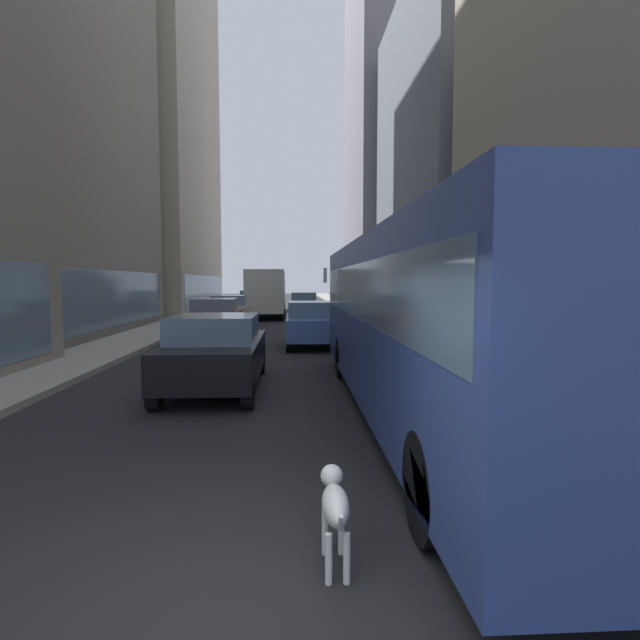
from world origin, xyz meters
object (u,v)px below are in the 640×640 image
Objects in this scene: car_black_suv at (216,352)px; pedestrian_with_handbag at (470,332)px; car_silver_sedan at (303,304)px; car_red_coupe at (216,317)px; transit_bus at (430,314)px; car_blue_hatchback at (313,324)px; car_grey_wagon at (252,300)px; pedestrian_in_coat at (523,334)px; car_white_van at (230,311)px; dalmatian_dog at (335,503)px; box_truck at (267,292)px.

car_black_suv is 2.62× the size of pedestrian_with_handbag.
car_black_suv is (-2.40, -22.26, 0.00)m from car_silver_sedan.
pedestrian_with_handbag reaches higher than car_red_coupe.
car_blue_hatchback is (-1.60, 9.46, -0.96)m from transit_bus.
car_grey_wagon is 2.82× the size of pedestrian_in_coat.
car_red_coupe is (-4.00, 3.44, 0.00)m from car_blue_hatchback.
car_white_van is 2.47× the size of pedestrian_in_coat.
pedestrian_in_coat reaches higher than car_black_suv.
car_blue_hatchback is 0.97× the size of car_red_coupe.
transit_bus reaches higher than car_silver_sedan.
dalmatian_dog is (1.99, -6.82, -0.31)m from car_black_suv.
car_red_coupe is at bearing -108.86° from car_silver_sedan.
dalmatian_dog is (-0.41, -13.92, -0.31)m from car_blue_hatchback.
box_truck reaches higher than car_grey_wagon.
box_truck is at bearing 93.97° from dalmatian_dog.
car_silver_sedan is at bearing 89.18° from dalmatian_dog.
car_blue_hatchback is 0.83× the size of car_grey_wagon.
car_grey_wagon is at bearing 105.77° from pedestrian_with_handbag.
car_blue_hatchback is 7.50m from car_black_suv.
car_red_coupe is at bearing 139.28° from car_blue_hatchback.
car_silver_sedan is (4.00, 6.86, -0.00)m from car_white_van.
car_silver_sedan is (0.00, 15.15, -0.00)m from car_blue_hatchback.
car_silver_sedan is at bearing 83.85° from car_black_suv.
pedestrian_with_handbag is (6.35, 2.10, 0.19)m from car_black_suv.
car_grey_wagon reaches higher than dalmatian_dog.
car_grey_wagon is (-0.00, 19.70, 0.00)m from car_red_coupe.
car_black_suv reaches higher than dalmatian_dog.
car_red_coupe is 2.42× the size of pedestrian_with_handbag.
transit_bus is 4.74m from car_black_suv.
pedestrian_in_coat reaches higher than car_red_coupe.
car_red_coupe is at bearing -90.00° from car_grey_wagon.
box_truck is (1.60, -8.43, 0.84)m from car_grey_wagon.
box_truck reaches higher than dalmatian_dog.
transit_bus reaches higher than car_white_van.
pedestrian_with_handbag reaches higher than car_white_van.
car_grey_wagon is 1.09× the size of car_silver_sedan.
car_blue_hatchback is 15.15m from car_silver_sedan.
dalmatian_dog is at bearing -123.63° from pedestrian_in_coat.
car_red_coupe is 11.41m from box_truck.
transit_bus is 6.82× the size of pedestrian_with_handbag.
car_blue_hatchback is 9.20m from car_white_van.
car_silver_sedan is at bearing -63.40° from car_grey_wagon.
pedestrian_with_handbag is 1.31m from pedestrian_in_coat.
car_red_coupe is at bearing 98.62° from car_black_suv.
dalmatian_dog is 9.94m from pedestrian_with_handbag.
transit_bus is 5.16m from pedestrian_in_coat.
transit_bus reaches higher than car_blue_hatchback.
car_black_suv is (1.60, -15.39, 0.00)m from car_white_van.
car_black_suv is 7.11m from dalmatian_dog.
car_red_coupe is 17.73m from dalmatian_dog.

